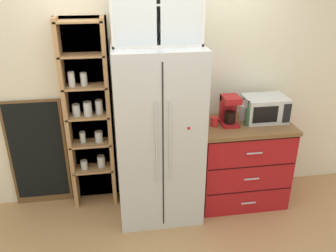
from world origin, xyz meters
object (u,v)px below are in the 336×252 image
(mug_red, at_px, (214,122))
(refrigerator, at_px, (158,135))
(bottle_green, at_px, (248,115))
(chalkboard_menu, at_px, (38,153))
(bottle_clear, at_px, (243,111))
(coffee_maker, at_px, (229,110))
(microwave, at_px, (265,109))

(mug_red, bearing_deg, refrigerator, -176.95)
(bottle_green, bearing_deg, chalkboard_menu, 171.28)
(mug_red, relative_size, bottle_clear, 0.47)
(refrigerator, height_order, mug_red, refrigerator)
(coffee_maker, xyz_separation_m, bottle_green, (0.18, -0.06, -0.04))
(refrigerator, height_order, bottle_green, refrigerator)
(microwave, distance_m, mug_red, 0.57)
(coffee_maker, relative_size, bottle_clear, 1.28)
(bottle_green, bearing_deg, bottle_clear, 90.00)
(chalkboard_menu, bearing_deg, bottle_clear, -5.10)
(mug_red, height_order, chalkboard_menu, chalkboard_menu)
(bottle_green, distance_m, bottle_clear, 0.14)
(microwave, bearing_deg, bottle_clear, 170.96)
(coffee_maker, bearing_deg, bottle_green, -19.05)
(coffee_maker, distance_m, mug_red, 0.19)
(microwave, distance_m, bottle_green, 0.24)
(mug_red, distance_m, bottle_clear, 0.35)
(microwave, bearing_deg, coffee_maker, -174.00)
(chalkboard_menu, bearing_deg, coffee_maker, -7.74)
(bottle_green, bearing_deg, mug_red, 173.47)
(coffee_maker, relative_size, bottle_green, 1.18)
(coffee_maker, distance_m, chalkboard_menu, 2.06)
(refrigerator, xyz_separation_m, mug_red, (0.58, 0.03, 0.09))
(coffee_maker, height_order, chalkboard_menu, coffee_maker)
(bottle_clear, bearing_deg, chalkboard_menu, 174.90)
(refrigerator, bearing_deg, coffee_maker, 4.23)
(microwave, xyz_separation_m, bottle_green, (-0.22, -0.10, -0.02))
(refrigerator, xyz_separation_m, microwave, (1.14, 0.10, 0.17))
(refrigerator, height_order, microwave, refrigerator)
(microwave, bearing_deg, mug_red, -173.26)
(bottle_green, height_order, bottle_clear, bottle_green)
(bottle_clear, bearing_deg, coffee_maker, -156.73)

